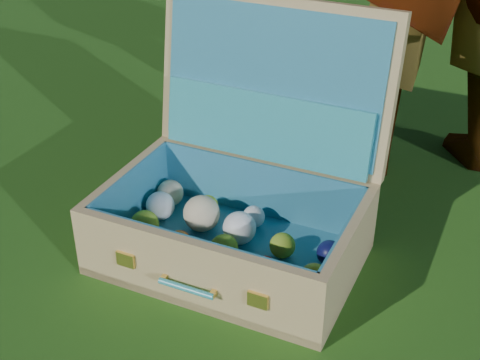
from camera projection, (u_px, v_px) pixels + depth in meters
name	position (u px, v px, depth m)	size (l,w,h in m)	color
ground	(176.00, 306.00, 1.52)	(60.00, 60.00, 0.00)	#215114
suitcase	(243.00, 186.00, 1.64)	(0.68, 0.60, 0.59)	tan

